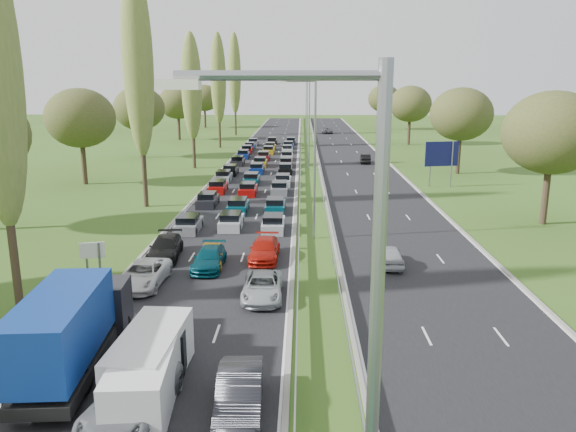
{
  "coord_description": "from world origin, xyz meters",
  "views": [
    {
      "loc": [
        3.54,
        1.33,
        11.73
      ],
      "look_at": [
        2.47,
        44.07,
        1.5
      ],
      "focal_mm": 35.0,
      "sensor_mm": 36.0,
      "label": 1
    }
  ],
  "objects_px": {
    "white_van_front": "(147,376)",
    "white_van_rear": "(152,356)",
    "info_sign": "(93,254)",
    "direction_sign": "(442,156)",
    "near_car_3": "(165,248)",
    "blue_lorry": "(72,329)",
    "near_car_2": "(144,274)"
  },
  "relations": [
    {
      "from": "white_van_front",
      "to": "white_van_rear",
      "type": "distance_m",
      "value": 1.49
    },
    {
      "from": "white_van_front",
      "to": "info_sign",
      "type": "distance_m",
      "value": 15.89
    },
    {
      "from": "direction_sign",
      "to": "white_van_front",
      "type": "bearing_deg",
      "value": -115.59
    },
    {
      "from": "info_sign",
      "to": "direction_sign",
      "type": "height_order",
      "value": "direction_sign"
    },
    {
      "from": "near_car_3",
      "to": "direction_sign",
      "type": "distance_m",
      "value": 37.29
    },
    {
      "from": "blue_lorry",
      "to": "white_van_rear",
      "type": "relative_size",
      "value": 1.61
    },
    {
      "from": "white_van_front",
      "to": "info_sign",
      "type": "xyz_separation_m",
      "value": [
        -7.21,
        14.15,
        0.28
      ]
    },
    {
      "from": "near_car_2",
      "to": "direction_sign",
      "type": "height_order",
      "value": "direction_sign"
    },
    {
      "from": "near_car_3",
      "to": "white_van_front",
      "type": "xyz_separation_m",
      "value": [
        3.55,
        -17.7,
        0.35
      ]
    },
    {
      "from": "near_car_3",
      "to": "white_van_rear",
      "type": "distance_m",
      "value": 16.58
    },
    {
      "from": "white_van_front",
      "to": "near_car_2",
      "type": "bearing_deg",
      "value": 101.86
    },
    {
      "from": "near_car_2",
      "to": "info_sign",
      "type": "xyz_separation_m",
      "value": [
        -3.66,
        1.85,
        0.65
      ]
    },
    {
      "from": "blue_lorry",
      "to": "direction_sign",
      "type": "relative_size",
      "value": 1.69
    },
    {
      "from": "near_car_3",
      "to": "white_van_rear",
      "type": "bearing_deg",
      "value": -82.6
    },
    {
      "from": "blue_lorry",
      "to": "direction_sign",
      "type": "height_order",
      "value": "direction_sign"
    },
    {
      "from": "near_car_2",
      "to": "blue_lorry",
      "type": "bearing_deg",
      "value": -88.37
    },
    {
      "from": "white_van_rear",
      "to": "near_car_2",
      "type": "bearing_deg",
      "value": 109.9
    },
    {
      "from": "blue_lorry",
      "to": "white_van_front",
      "type": "relative_size",
      "value": 1.66
    },
    {
      "from": "white_van_front",
      "to": "direction_sign",
      "type": "height_order",
      "value": "direction_sign"
    },
    {
      "from": "blue_lorry",
      "to": "white_van_front",
      "type": "xyz_separation_m",
      "value": [
        3.62,
        -2.19,
        -0.84
      ]
    },
    {
      "from": "near_car_3",
      "to": "white_van_rear",
      "type": "xyz_separation_m",
      "value": [
        3.39,
        -16.22,
        0.39
      ]
    },
    {
      "from": "white_van_rear",
      "to": "info_sign",
      "type": "distance_m",
      "value": 14.5
    },
    {
      "from": "near_car_3",
      "to": "blue_lorry",
      "type": "xyz_separation_m",
      "value": [
        -0.07,
        -15.52,
        1.19
      ]
    },
    {
      "from": "blue_lorry",
      "to": "direction_sign",
      "type": "distance_m",
      "value": 49.79
    },
    {
      "from": "near_car_2",
      "to": "white_van_rear",
      "type": "bearing_deg",
      "value": -70.61
    },
    {
      "from": "near_car_3",
      "to": "info_sign",
      "type": "height_order",
      "value": "info_sign"
    },
    {
      "from": "near_car_2",
      "to": "blue_lorry",
      "type": "distance_m",
      "value": 10.19
    },
    {
      "from": "near_car_3",
      "to": "info_sign",
      "type": "xyz_separation_m",
      "value": [
        -3.65,
        -3.55,
        0.63
      ]
    },
    {
      "from": "near_car_2",
      "to": "direction_sign",
      "type": "relative_size",
      "value": 0.97
    },
    {
      "from": "near_car_2",
      "to": "info_sign",
      "type": "height_order",
      "value": "info_sign"
    },
    {
      "from": "white_van_front",
      "to": "white_van_rear",
      "type": "height_order",
      "value": "white_van_rear"
    },
    {
      "from": "near_car_2",
      "to": "white_van_rear",
      "type": "xyz_separation_m",
      "value": [
        3.38,
        -10.82,
        0.4
      ]
    }
  ]
}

